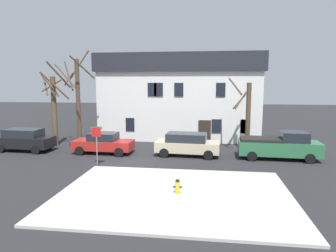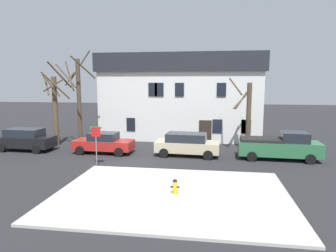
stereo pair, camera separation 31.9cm
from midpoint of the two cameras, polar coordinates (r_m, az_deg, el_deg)
name	(u,v)px [view 2 (the right image)]	position (r m, az deg, el deg)	size (l,w,h in m)	color
ground_plane	(133,164)	(20.61, -6.11, -7.07)	(120.00, 120.00, 0.00)	#262628
sidewalk_slab	(172,194)	(14.94, 1.35, -12.76)	(11.14, 8.18, 0.12)	#B7B5AD
building_main	(182,95)	(31.41, 3.01, 5.77)	(15.48, 9.25, 8.08)	white
tree_bare_near	(55,106)	(27.58, -20.21, 3.60)	(2.79, 2.81, 7.13)	brown
tree_bare_mid	(78,97)	(27.21, -16.26, 5.27)	(3.26, 2.86, 8.23)	#4C3D2D
tree_bare_far	(247,114)	(24.49, 15.09, 2.13)	(1.93, 2.75, 5.80)	#4C3D2D
car_black_wagon	(26,139)	(26.68, -24.97, -2.27)	(4.55, 2.19, 1.77)	black
car_red_sedan	(104,143)	(23.81, -11.68, -3.12)	(4.59, 2.14, 1.61)	#AD231E
car_beige_wagon	(187,144)	(22.53, 4.04, -3.41)	(4.80, 2.33, 1.70)	#C6B793
pickup_truck_green	(280,146)	(22.85, 20.70, -3.56)	(5.65, 2.33, 2.00)	#2D6B42
fire_hydrant	(175,186)	(14.74, 1.95, -11.27)	(0.42, 0.22, 0.72)	gold
street_sign_pole	(96,139)	(19.94, -13.00, -2.32)	(0.76, 0.07, 2.62)	slate
bicycle_leaning	(81,144)	(26.10, -15.78, -3.27)	(1.73, 0.34, 1.03)	black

